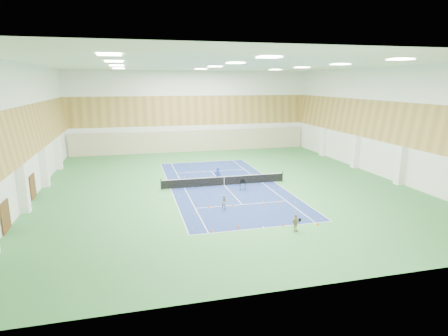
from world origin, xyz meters
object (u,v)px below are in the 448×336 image
object	(u,v)px
ball_cart	(243,185)
tennis_net	(224,180)
child_court	(225,202)
child_apron	(296,223)
coach	(218,176)

from	to	relation	value
ball_cart	tennis_net	bearing A→B (deg)	139.12
child_court	child_apron	distance (m)	6.87
tennis_net	ball_cart	distance (m)	2.43
child_apron	ball_cart	distance (m)	11.02
child_court	child_apron	world-z (taller)	child_apron
child_court	ball_cart	distance (m)	6.11
child_apron	ball_cart	xyz separation A→B (m)	(-0.58, 11.00, -0.13)
ball_cart	child_apron	bearing A→B (deg)	-72.04
child_court	ball_cart	bearing A→B (deg)	63.10
coach	child_court	size ratio (longest dim) A/B	1.46
coach	child_apron	xyz separation A→B (m)	(2.46, -13.61, -0.26)
tennis_net	child_court	world-z (taller)	child_court
tennis_net	child_apron	size ratio (longest dim) A/B	10.04
tennis_net	ball_cart	world-z (taller)	tennis_net
child_apron	ball_cart	bearing A→B (deg)	71.49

